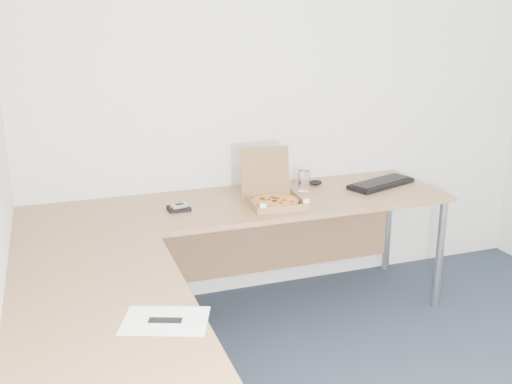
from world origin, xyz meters
name	(u,v)px	position (x,y,z in m)	size (l,w,h in m)	color
room_shell	(484,163)	(0.00, 0.00, 1.25)	(3.50, 3.50, 2.50)	silver
desk	(206,238)	(-0.82, 0.97, 0.70)	(2.50, 2.20, 0.73)	#966A45
pizza_box	(274,198)	(-0.33, 1.30, 0.77)	(0.30, 0.35, 0.30)	olive
drinking_glass	(304,181)	(-0.06, 1.49, 0.79)	(0.07, 0.07, 0.13)	white
keyboard	(381,184)	(0.45, 1.42, 0.74)	(0.47, 0.17, 0.03)	black
mouse	(315,182)	(0.06, 1.58, 0.75)	(0.09, 0.06, 0.03)	black
wallet	(179,208)	(-0.88, 1.38, 0.74)	(0.12, 0.10, 0.02)	black
phone	(179,206)	(-0.87, 1.37, 0.76)	(0.09, 0.05, 0.02)	#B2B5BA
paper_sheet	(165,320)	(-1.19, 0.16, 0.73)	(0.30, 0.22, 0.00)	white
dome_speaker	(265,180)	(-0.24, 1.68, 0.77)	(0.09, 0.09, 0.07)	black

